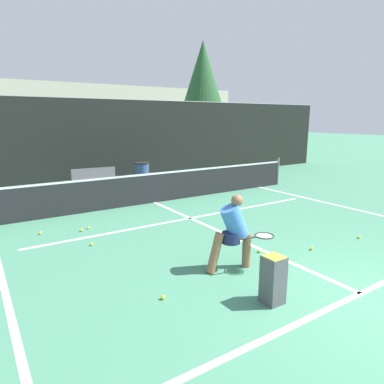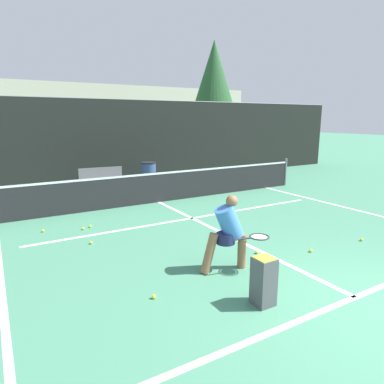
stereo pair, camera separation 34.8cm
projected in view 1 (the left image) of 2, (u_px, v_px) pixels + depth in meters
name	position (u px, v px, depth m)	size (l,w,h in m)	color
court_baseline_near	(361.00, 293.00, 5.18)	(11.00, 0.10, 0.01)	white
court_service_line	(190.00, 218.00, 9.08)	(8.25, 0.10, 0.01)	white
court_center_mark	(221.00, 232.00, 7.98)	(0.10, 6.84, 0.01)	white
court_sideline_left	(2.00, 281.00, 5.57)	(0.10, 7.84, 0.01)	white
court_sideline_right	(339.00, 206.00, 10.39)	(0.10, 7.84, 0.01)	white
net	(154.00, 187.00, 10.67)	(11.09, 0.09, 1.07)	slate
fence_back	(110.00, 142.00, 13.55)	(24.00, 0.06, 3.35)	black
player_practicing	(234.00, 231.00, 5.88)	(1.12, 0.72, 1.34)	#8C6042
tennis_ball_scattered_1	(259.00, 251.00, 6.75)	(0.07, 0.07, 0.07)	#D1E033
tennis_ball_scattered_2	(359.00, 237.00, 7.56)	(0.07, 0.07, 0.07)	#D1E033
tennis_ball_scattered_3	(312.00, 248.00, 6.88)	(0.07, 0.07, 0.07)	#D1E033
tennis_ball_scattered_4	(81.00, 230.00, 8.01)	(0.07, 0.07, 0.07)	#D1E033
tennis_ball_scattered_5	(163.00, 297.00, 5.00)	(0.07, 0.07, 0.07)	#D1E033
tennis_ball_scattered_6	(40.00, 233.00, 7.81)	(0.07, 0.07, 0.07)	#D1E033
tennis_ball_scattered_7	(88.00, 228.00, 8.19)	(0.07, 0.07, 0.07)	#D1E033
tennis_ball_scattered_9	(92.00, 244.00, 7.12)	(0.07, 0.07, 0.07)	#D1E033
ball_hopper	(273.00, 278.00, 4.86)	(0.28, 0.28, 0.71)	#4C4C51
courtside_bench	(95.00, 179.00, 12.19)	(1.57, 0.53, 0.86)	slate
trash_bin	(142.00, 174.00, 13.32)	(0.58, 0.58, 0.93)	#384C7F
parked_car	(133.00, 157.00, 17.83)	(1.73, 4.54, 1.42)	maroon
tree_west	(203.00, 76.00, 22.72)	(2.86, 2.86, 7.62)	brown
building_far	(37.00, 117.00, 26.48)	(36.00, 2.40, 5.33)	beige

